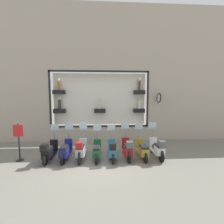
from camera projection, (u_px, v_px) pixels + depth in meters
ground_plane at (98, 161)px, 6.95m from camera, size 120.00×120.00×0.00m
building_facade at (100, 73)px, 10.10m from camera, size 1.25×36.00×9.08m
scooter_white_0 at (158, 148)px, 7.32m from camera, size 1.81×0.61×1.64m
scooter_olive_1 at (142, 150)px, 7.33m from camera, size 1.79×0.61×1.59m
scooter_red_2 at (128, 149)px, 7.24m from camera, size 1.81×0.60×1.67m
scooter_teal_3 at (112, 150)px, 7.18m from camera, size 1.79×0.60×1.54m
scooter_green_4 at (97, 150)px, 7.21m from camera, size 1.79×0.61×1.58m
scooter_silver_5 at (81, 150)px, 7.11m from camera, size 1.81×0.60×1.67m
scooter_navy_6 at (66, 151)px, 7.13m from camera, size 1.81×0.60×1.67m
scooter_black_7 at (49, 151)px, 7.01m from camera, size 1.79×0.61×1.57m
shop_sign_post at (19, 141)px, 6.97m from camera, size 0.36×0.45×1.76m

